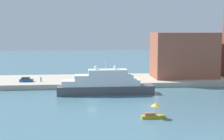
{
  "coord_description": "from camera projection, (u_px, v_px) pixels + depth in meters",
  "views": [
    {
      "loc": [
        -2.32,
        -75.44,
        17.72
      ],
      "look_at": [
        5.64,
        6.0,
        7.07
      ],
      "focal_mm": 48.69,
      "sensor_mm": 36.0,
      "label": 1
    }
  ],
  "objects": [
    {
      "name": "quay_dock",
      "position": [
        90.0,
        81.0,
        103.2
      ],
      "size": [
        110.0,
        21.36,
        1.52
      ],
      "primitive_type": "cube",
      "color": "#B7AD99",
      "rests_on": "ground"
    },
    {
      "name": "mooring_bollard",
      "position": [
        79.0,
        82.0,
        93.02
      ],
      "size": [
        0.37,
        0.37,
        0.86
      ],
      "primitive_type": "cylinder",
      "color": "black",
      "rests_on": "quay_dock"
    },
    {
      "name": "small_motorboat",
      "position": [
        153.0,
        112.0,
        61.6
      ],
      "size": [
        4.78,
        1.95,
        3.19
      ],
      "color": "#B7991E",
      "rests_on": "ground"
    },
    {
      "name": "harbor_building",
      "position": [
        184.0,
        55.0,
        105.14
      ],
      "size": [
        21.47,
        11.89,
        15.53
      ],
      "primitive_type": "cube",
      "color": "#93513D",
      "rests_on": "quay_dock"
    },
    {
      "name": "parked_car",
      "position": [
        26.0,
        80.0,
        96.7
      ],
      "size": [
        4.21,
        1.77,
        1.46
      ],
      "color": "#1E4C99",
      "rests_on": "quay_dock"
    },
    {
      "name": "ground",
      "position": [
        92.0,
        101.0,
        76.97
      ],
      "size": [
        400.0,
        400.0,
        0.0
      ],
      "primitive_type": "plane",
      "color": "slate"
    },
    {
      "name": "person_figure",
      "position": [
        41.0,
        79.0,
        96.78
      ],
      "size": [
        0.36,
        0.36,
        1.62
      ],
      "color": "maroon",
      "rests_on": "quay_dock"
    },
    {
      "name": "large_yacht",
      "position": [
        104.0,
        84.0,
        85.08
      ],
      "size": [
        26.97,
        4.86,
        9.56
      ],
      "color": "#4C4C51",
      "rests_on": "ground"
    }
  ]
}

